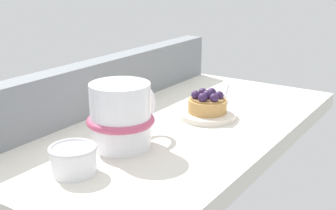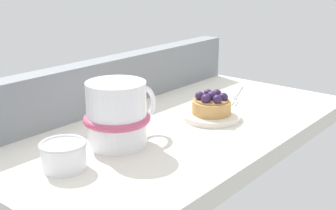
{
  "view_description": "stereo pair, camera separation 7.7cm",
  "coord_description": "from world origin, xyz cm",
  "px_view_note": "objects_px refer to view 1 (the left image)",
  "views": [
    {
      "loc": [
        -65.37,
        -41.98,
        27.95
      ],
      "look_at": [
        -4.08,
        -1.18,
        4.7
      ],
      "focal_mm": 48.1,
      "sensor_mm": 36.0,
      "label": 1
    },
    {
      "loc": [
        -60.77,
        -48.17,
        27.95
      ],
      "look_at": [
        -4.08,
        -1.18,
        4.7
      ],
      "focal_mm": 48.1,
      "sensor_mm": 36.0,
      "label": 2
    }
  ],
  "objects_px": {
    "dessert_plate": "(207,115)",
    "coffee_mug": "(121,116)",
    "sugar_bowl": "(73,159)",
    "dessert_fork": "(224,93)",
    "raspberry_tart": "(207,103)"
  },
  "relations": [
    {
      "from": "coffee_mug",
      "to": "sugar_bowl",
      "type": "height_order",
      "value": "coffee_mug"
    },
    {
      "from": "dessert_plate",
      "to": "raspberry_tart",
      "type": "xyz_separation_m",
      "value": [
        0.0,
        -0.0,
        0.02
      ]
    },
    {
      "from": "sugar_bowl",
      "to": "coffee_mug",
      "type": "bearing_deg",
      "value": 2.82
    },
    {
      "from": "dessert_plate",
      "to": "raspberry_tart",
      "type": "distance_m",
      "value": 0.02
    },
    {
      "from": "raspberry_tart",
      "to": "sugar_bowl",
      "type": "relative_size",
      "value": 1.07
    },
    {
      "from": "raspberry_tart",
      "to": "coffee_mug",
      "type": "bearing_deg",
      "value": 167.22
    },
    {
      "from": "coffee_mug",
      "to": "dessert_plate",
      "type": "bearing_deg",
      "value": -12.77
    },
    {
      "from": "dessert_plate",
      "to": "sugar_bowl",
      "type": "distance_m",
      "value": 0.31
    },
    {
      "from": "dessert_fork",
      "to": "sugar_bowl",
      "type": "distance_m",
      "value": 0.47
    },
    {
      "from": "dessert_plate",
      "to": "sugar_bowl",
      "type": "xyz_separation_m",
      "value": [
        -0.31,
        0.04,
        0.02
      ]
    },
    {
      "from": "raspberry_tart",
      "to": "dessert_fork",
      "type": "relative_size",
      "value": 0.48
    },
    {
      "from": "dessert_plate",
      "to": "raspberry_tart",
      "type": "relative_size",
      "value": 1.52
    },
    {
      "from": "dessert_plate",
      "to": "coffee_mug",
      "type": "height_order",
      "value": "coffee_mug"
    },
    {
      "from": "coffee_mug",
      "to": "sugar_bowl",
      "type": "bearing_deg",
      "value": -177.18
    },
    {
      "from": "dessert_plate",
      "to": "coffee_mug",
      "type": "xyz_separation_m",
      "value": [
        -0.2,
        0.04,
        0.05
      ]
    }
  ]
}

